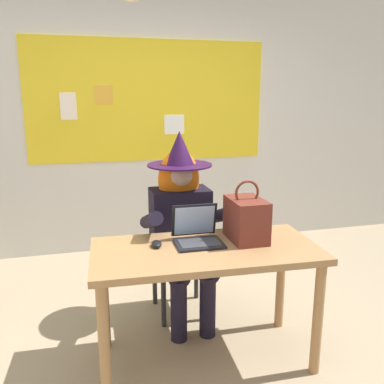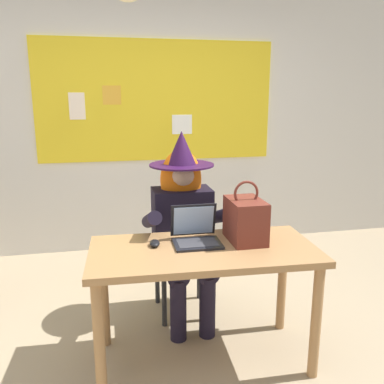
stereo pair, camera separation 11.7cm
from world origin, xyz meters
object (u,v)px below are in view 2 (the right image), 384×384
desk_main (204,265)px  handbag (245,220)px  person_costumed (184,216)px  computer_mouse (155,243)px  chair_at_desk (180,247)px  laptop (196,234)px

desk_main → handbag: bearing=14.8°
person_costumed → computer_mouse: person_costumed is taller
chair_at_desk → handbag: (0.29, -0.61, 0.38)m
desk_main → laptop: size_ratio=4.70×
desk_main → chair_at_desk: chair_at_desk is taller
chair_at_desk → person_costumed: person_costumed is taller
computer_mouse → person_costumed: bearing=64.9°
handbag → person_costumed: bearing=121.1°
desk_main → chair_at_desk: 0.69m
chair_at_desk → laptop: (-0.01, -0.57, 0.30)m
desk_main → person_costumed: size_ratio=0.99×
person_costumed → laptop: 0.45m
handbag → computer_mouse: bearing=177.6°
computer_mouse → handbag: 0.57m
laptop → handbag: handbag is taller
desk_main → person_costumed: 0.57m
laptop → chair_at_desk: bearing=90.4°
handbag → chair_at_desk: bearing=115.9°
person_costumed → laptop: person_costumed is taller
computer_mouse → handbag: size_ratio=0.28×
computer_mouse → handbag: bearing=2.2°
laptop → handbag: 0.31m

